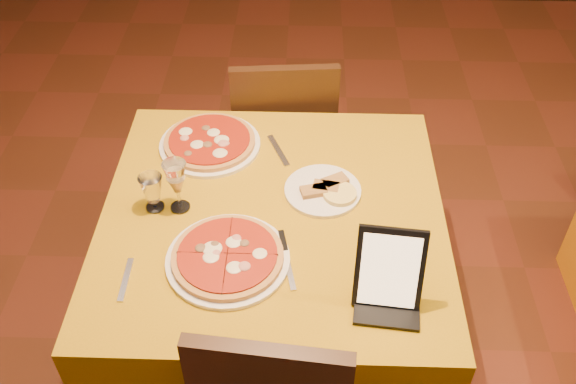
{
  "coord_description": "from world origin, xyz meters",
  "views": [
    {
      "loc": [
        -0.25,
        -1.03,
        2.19
      ],
      "look_at": [
        -0.29,
        0.41,
        0.86
      ],
      "focal_mm": 40.0,
      "sensor_mm": 36.0,
      "label": 1
    }
  ],
  "objects_px": {
    "pizza_near": "(228,258)",
    "pizza_far": "(210,143)",
    "tablet": "(389,269)",
    "water_glass": "(153,193)",
    "wine_glass": "(177,186)",
    "main_table": "(274,287)",
    "chair_main_far": "(283,133)"
  },
  "relations": [
    {
      "from": "pizza_near",
      "to": "pizza_far",
      "type": "xyz_separation_m",
      "value": [
        -0.12,
        0.54,
        0.0
      ]
    },
    {
      "from": "tablet",
      "to": "water_glass",
      "type": "bearing_deg",
      "value": 160.94
    },
    {
      "from": "pizza_near",
      "to": "wine_glass",
      "type": "distance_m",
      "value": 0.3
    },
    {
      "from": "pizza_far",
      "to": "wine_glass",
      "type": "distance_m",
      "value": 0.34
    },
    {
      "from": "wine_glass",
      "to": "water_glass",
      "type": "distance_m",
      "value": 0.09
    },
    {
      "from": "main_table",
      "to": "pizza_far",
      "type": "height_order",
      "value": "pizza_far"
    },
    {
      "from": "chair_main_far",
      "to": "pizza_far",
      "type": "xyz_separation_m",
      "value": [
        -0.24,
        -0.47,
        0.31
      ]
    },
    {
      "from": "main_table",
      "to": "chair_main_far",
      "type": "height_order",
      "value": "chair_main_far"
    },
    {
      "from": "pizza_far",
      "to": "tablet",
      "type": "bearing_deg",
      "value": -48.9
    },
    {
      "from": "main_table",
      "to": "chair_main_far",
      "type": "xyz_separation_m",
      "value": [
        0.0,
        0.8,
        0.08
      ]
    },
    {
      "from": "main_table",
      "to": "wine_glass",
      "type": "distance_m",
      "value": 0.56
    },
    {
      "from": "chair_main_far",
      "to": "water_glass",
      "type": "bearing_deg",
      "value": 59.2
    },
    {
      "from": "pizza_far",
      "to": "wine_glass",
      "type": "relative_size",
      "value": 1.91
    },
    {
      "from": "pizza_near",
      "to": "water_glass",
      "type": "height_order",
      "value": "water_glass"
    },
    {
      "from": "pizza_far",
      "to": "pizza_near",
      "type": "bearing_deg",
      "value": -77.6
    },
    {
      "from": "pizza_near",
      "to": "water_glass",
      "type": "relative_size",
      "value": 2.84
    },
    {
      "from": "pizza_far",
      "to": "wine_glass",
      "type": "bearing_deg",
      "value": -100.17
    },
    {
      "from": "chair_main_far",
      "to": "water_glass",
      "type": "distance_m",
      "value": 0.95
    },
    {
      "from": "water_glass",
      "to": "tablet",
      "type": "bearing_deg",
      "value": -25.28
    },
    {
      "from": "water_glass",
      "to": "tablet",
      "type": "relative_size",
      "value": 0.53
    },
    {
      "from": "pizza_far",
      "to": "tablet",
      "type": "height_order",
      "value": "tablet"
    },
    {
      "from": "chair_main_far",
      "to": "water_glass",
      "type": "xyz_separation_m",
      "value": [
        -0.38,
        -0.79,
        0.36
      ]
    },
    {
      "from": "pizza_near",
      "to": "main_table",
      "type": "bearing_deg",
      "value": 59.72
    },
    {
      "from": "pizza_near",
      "to": "pizza_far",
      "type": "bearing_deg",
      "value": 102.4
    },
    {
      "from": "main_table",
      "to": "water_glass",
      "type": "relative_size",
      "value": 8.46
    },
    {
      "from": "main_table",
      "to": "wine_glass",
      "type": "relative_size",
      "value": 5.79
    },
    {
      "from": "tablet",
      "to": "wine_glass",
      "type": "bearing_deg",
      "value": 158.02
    },
    {
      "from": "main_table",
      "to": "wine_glass",
      "type": "xyz_separation_m",
      "value": [
        -0.3,
        0.01,
        0.47
      ]
    },
    {
      "from": "pizza_far",
      "to": "water_glass",
      "type": "xyz_separation_m",
      "value": [
        -0.14,
        -0.32,
        0.05
      ]
    },
    {
      "from": "pizza_far",
      "to": "tablet",
      "type": "distance_m",
      "value": 0.88
    },
    {
      "from": "pizza_near",
      "to": "water_glass",
      "type": "distance_m",
      "value": 0.34
    },
    {
      "from": "water_glass",
      "to": "main_table",
      "type": "bearing_deg",
      "value": -1.57
    }
  ]
}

